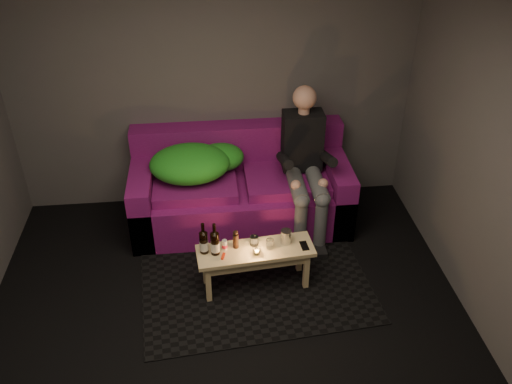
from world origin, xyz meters
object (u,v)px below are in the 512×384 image
at_px(beer_bottle_b, 215,243).
at_px(coffee_table, 255,256).
at_px(steel_cup, 286,237).
at_px(sofa, 240,190).
at_px(beer_bottle_a, 204,242).
at_px(person, 305,161).

bearing_deg(beer_bottle_b, coffee_table, 3.01).
height_order(beer_bottle_b, steel_cup, beer_bottle_b).
relative_size(sofa, beer_bottle_a, 7.20).
xyz_separation_m(sofa, person, (0.61, -0.17, 0.41)).
bearing_deg(sofa, person, -15.87).
height_order(person, beer_bottle_a, person).
height_order(sofa, beer_bottle_b, sofa).
bearing_deg(steel_cup, person, 69.61).
bearing_deg(coffee_table, beer_bottle_b, -176.99).
height_order(beer_bottle_a, beer_bottle_b, beer_bottle_b).
bearing_deg(person, steel_cup, -110.39).
distance_m(coffee_table, beer_bottle_b, 0.39).
bearing_deg(beer_bottle_a, coffee_table, -1.12).
xyz_separation_m(coffee_table, beer_bottle_b, (-0.34, -0.02, 0.19)).
bearing_deg(beer_bottle_a, sofa, 69.36).
distance_m(person, beer_bottle_a, 1.34).
bearing_deg(beer_bottle_b, beer_bottle_a, 164.10).
bearing_deg(beer_bottle_a, person, 40.49).
height_order(coffee_table, beer_bottle_a, beer_bottle_a).
distance_m(sofa, person, 0.76).
bearing_deg(coffee_table, person, 56.63).
relative_size(sofa, steel_cup, 16.83).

